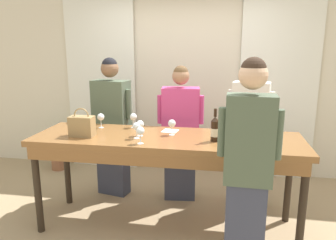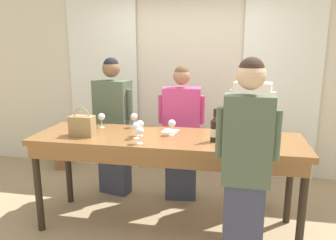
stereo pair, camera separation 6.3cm
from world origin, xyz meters
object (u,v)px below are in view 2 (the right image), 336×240
wine_glass_front_mid (102,117)px  guest_cream_sweater (250,133)px  wine_glass_center_left (136,127)px  wine_glass_center_right (229,130)px  tasting_bar (166,146)px  wine_glass_front_right (140,124)px  wine_glass_back_mid (246,122)px  wine_glass_center_mid (222,123)px  wine_glass_back_right (134,117)px  guest_olive_jacket (113,126)px  wine_glass_front_left (266,130)px  guest_pink_top (181,133)px  wine_glass_by_bottle (233,122)px  potted_plant (60,147)px  handbag (82,125)px  wine_glass_near_host (140,131)px  wine_bottle (214,130)px  host_pouring (246,171)px

wine_glass_front_mid → guest_cream_sweater: (1.62, 0.45, -0.22)m
wine_glass_center_left → wine_glass_center_right: size_ratio=1.00×
tasting_bar → wine_glass_front_right: 0.34m
wine_glass_center_right → wine_glass_back_mid: size_ratio=1.00×
wine_glass_center_mid → wine_glass_back_mid: (0.24, 0.09, 0.00)m
wine_glass_back_right → guest_olive_jacket: guest_olive_jacket is taller
wine_glass_center_right → wine_glass_front_mid: bearing=167.7°
wine_glass_front_left → guest_pink_top: 1.16m
wine_glass_center_mid → guest_olive_jacket: size_ratio=0.09×
guest_olive_jacket → wine_glass_by_bottle: bearing=-15.4°
wine_glass_center_left → guest_cream_sweater: size_ratio=0.09×
wine_glass_center_left → potted_plant: bearing=139.0°
wine_glass_center_mid → handbag: bearing=-166.3°
wine_glass_center_mid → wine_glass_front_left: bearing=-28.3°
handbag → wine_glass_front_mid: size_ratio=1.79×
tasting_bar → wine_glass_center_left: (-0.27, -0.09, 0.21)m
wine_glass_front_left → wine_glass_by_bottle: (-0.30, 0.29, 0.00)m
wine_glass_front_right → wine_glass_back_mid: 1.09m
wine_glass_center_mid → wine_glass_near_host: size_ratio=1.00×
wine_glass_back_mid → potted_plant: 2.98m
wine_bottle → guest_pink_top: size_ratio=0.19×
wine_glass_center_right → guest_cream_sweater: 0.82m
handbag → wine_glass_by_bottle: 1.53m
tasting_bar → wine_glass_center_mid: bearing=23.0°
tasting_bar → host_pouring: 1.00m
wine_glass_front_left → host_pouring: 0.72m
potted_plant → host_pouring: bearing=-37.0°
wine_glass_front_mid → guest_pink_top: 0.97m
wine_glass_back_right → host_pouring: (1.16, -0.98, -0.15)m
wine_glass_front_left → guest_pink_top: bearing=142.4°
wine_glass_front_left → wine_glass_by_bottle: same height
wine_glass_center_left → wine_glass_front_mid: bearing=145.5°
wine_glass_front_mid → wine_glass_back_right: size_ratio=1.00×
wine_glass_by_bottle → guest_pink_top: bearing=146.1°
wine_glass_back_right → wine_glass_near_host: (0.22, -0.57, 0.00)m
tasting_bar → wine_glass_center_right: size_ratio=16.65×
wine_glass_center_left → wine_glass_center_right: (0.88, 0.04, 0.00)m
guest_pink_top → guest_cream_sweater: size_ratio=0.96×
wine_bottle → handbag: size_ratio=1.10×
host_pouring → wine_glass_front_left: bearing=73.4°
guest_cream_sweater → potted_plant: 2.89m
wine_glass_back_right → tasting_bar: bearing=-36.7°
wine_glass_back_right → wine_glass_back_mid: bearing=0.2°
wine_glass_near_host → guest_cream_sweater: 1.43m
wine_glass_by_bottle → handbag: bearing=-164.7°
wine_glass_front_right → wine_glass_center_right: 0.87m
wine_bottle → potted_plant: size_ratio=0.52×
wine_glass_front_mid → guest_cream_sweater: bearing=15.7°
wine_bottle → wine_glass_back_right: 0.97m
wine_glass_front_mid → guest_cream_sweater: size_ratio=0.09×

